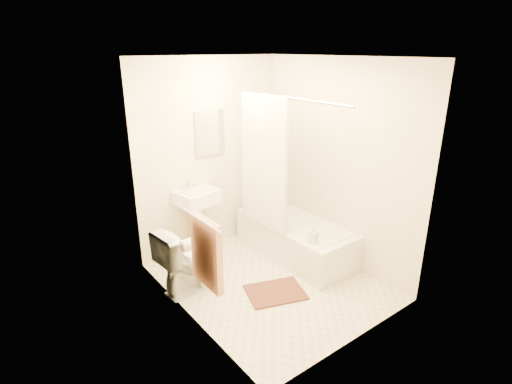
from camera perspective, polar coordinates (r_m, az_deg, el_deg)
floor at (r=4.61m, az=1.93°, el=-12.62°), size 2.40×2.40×0.00m
ceiling at (r=3.89m, az=2.36°, el=18.73°), size 2.40×2.40×0.00m
wall_back at (r=5.04m, az=-6.58°, el=5.08°), size 2.00×0.02×2.40m
wall_left at (r=3.58m, az=-10.38°, el=-1.39°), size 0.02×2.40×2.40m
wall_right at (r=4.76m, az=11.50°, el=3.93°), size 0.02×2.40×2.40m
mirror at (r=4.95m, az=-6.60°, el=8.39°), size 0.40×0.03×0.55m
curtain_rod at (r=4.18m, az=4.64°, el=13.28°), size 0.03×1.70×0.03m
shower_curtain at (r=4.64m, az=1.08°, el=4.16°), size 0.04×0.80×1.55m
towel_bar at (r=3.43m, az=-7.75°, el=-4.02°), size 0.02×0.60×0.02m
towel at (r=3.58m, az=-7.10°, el=-8.59°), size 0.06×0.45×0.66m
toilet_paper at (r=3.91m, az=-9.83°, el=-7.49°), size 0.11×0.12×0.12m
toilet at (r=4.38m, az=-9.33°, el=-9.33°), size 0.77×0.49×0.72m
sink at (r=5.03m, az=-8.36°, el=-3.92°), size 0.52×0.44×0.93m
bathtub at (r=5.08m, az=5.60°, el=-6.59°), size 0.69×1.57×0.44m
bath_mat at (r=4.42m, az=2.79°, el=-14.10°), size 0.71×0.62×0.02m
soap_bottle at (r=4.47m, az=8.18°, el=-6.04°), size 0.11×0.11×0.20m
scrub_brush at (r=5.19m, az=2.43°, el=-2.96°), size 0.06×0.20×0.04m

